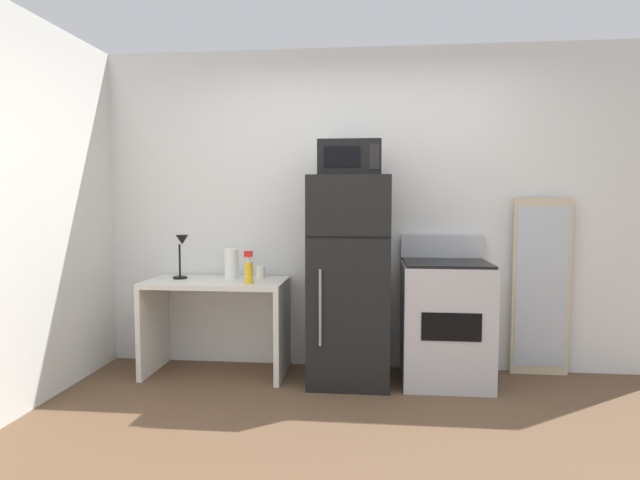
{
  "coord_description": "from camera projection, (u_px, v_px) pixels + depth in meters",
  "views": [
    {
      "loc": [
        0.09,
        -2.68,
        1.38
      ],
      "look_at": [
        -0.3,
        1.1,
        1.09
      ],
      "focal_mm": 29.75,
      "sensor_mm": 36.0,
      "label": 1
    }
  ],
  "objects": [
    {
      "name": "refrigerator",
      "position": [
        350.0,
        279.0,
        4.03
      ],
      "size": [
        0.6,
        0.66,
        1.56
      ],
      "color": "black",
      "rests_on": "ground"
    },
    {
      "name": "paper_towel_roll",
      "position": [
        232.0,
        264.0,
        4.24
      ],
      "size": [
        0.11,
        0.11,
        0.24
      ],
      "primitive_type": "cylinder",
      "color": "white",
      "rests_on": "desk"
    },
    {
      "name": "microwave",
      "position": [
        350.0,
        159.0,
        3.94
      ],
      "size": [
        0.46,
        0.35,
        0.26
      ],
      "color": "black",
      "rests_on": "refrigerator"
    },
    {
      "name": "desk",
      "position": [
        217.0,
        309.0,
        4.19
      ],
      "size": [
        1.1,
        0.56,
        0.75
      ],
      "color": "silver",
      "rests_on": "ground"
    },
    {
      "name": "leaning_mirror",
      "position": [
        541.0,
        287.0,
        4.16
      ],
      "size": [
        0.44,
        0.03,
        1.4
      ],
      "color": "#C6B793",
      "rests_on": "ground"
    },
    {
      "name": "desk_lamp",
      "position": [
        181.0,
        249.0,
        4.22
      ],
      "size": [
        0.14,
        0.12,
        0.35
      ],
      "color": "black",
      "rests_on": "desk"
    },
    {
      "name": "oven_range",
      "position": [
        445.0,
        321.0,
        4.0
      ],
      "size": [
        0.65,
        0.61,
        1.1
      ],
      "color": "#B7B7BC",
      "rests_on": "ground"
    },
    {
      "name": "coffee_mug",
      "position": [
        261.0,
        272.0,
        4.29
      ],
      "size": [
        0.08,
        0.08,
        0.09
      ],
      "primitive_type": "cylinder",
      "color": "white",
      "rests_on": "desk"
    },
    {
      "name": "spray_bottle",
      "position": [
        249.0,
        271.0,
        3.98
      ],
      "size": [
        0.06,
        0.06,
        0.25
      ],
      "color": "yellow",
      "rests_on": "desk"
    },
    {
      "name": "wall_back_white",
      "position": [
        364.0,
        210.0,
        4.36
      ],
      "size": [
        5.0,
        0.1,
        2.6
      ],
      "primitive_type": "cube",
      "color": "silver",
      "rests_on": "ground"
    },
    {
      "name": "ground_plane",
      "position": [
        356.0,
        464.0,
        2.77
      ],
      "size": [
        12.0,
        12.0,
        0.0
      ],
      "primitive_type": "plane",
      "color": "brown"
    }
  ]
}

